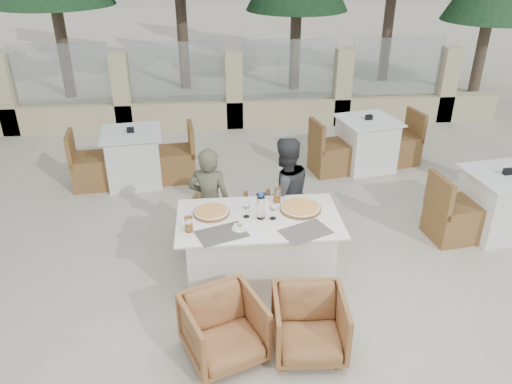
{
  "coord_description": "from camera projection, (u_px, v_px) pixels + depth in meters",
  "views": [
    {
      "loc": [
        -0.41,
        -4.08,
        3.25
      ],
      "look_at": [
        -0.0,
        0.39,
        0.9
      ],
      "focal_mm": 35.0,
      "sensor_mm": 36.0,
      "label": 1
    }
  ],
  "objects": [
    {
      "name": "diner_left",
      "position": [
        210.0,
        202.0,
        5.43
      ],
      "size": [
        0.52,
        0.39,
        1.27
      ],
      "primitive_type": "imported",
      "rotation": [
        0.0,
        0.0,
        2.94
      ],
      "color": "#50523B",
      "rests_on": "ground"
    },
    {
      "name": "beer_glass_left",
      "position": [
        189.0,
        224.0,
        4.61
      ],
      "size": [
        0.1,
        0.1,
        0.15
      ],
      "primitive_type": "cylinder",
      "rotation": [
        0.0,
        0.0,
        0.36
      ],
      "color": "orange",
      "rests_on": "dining_table"
    },
    {
      "name": "olive_dish",
      "position": [
        240.0,
        227.0,
        4.68
      ],
      "size": [
        0.14,
        0.14,
        0.04
      ],
      "primitive_type": null,
      "rotation": [
        0.0,
        0.0,
        0.38
      ],
      "color": "white",
      "rests_on": "dining_table"
    },
    {
      "name": "pizza_left",
      "position": [
        211.0,
        212.0,
        4.92
      ],
      "size": [
        0.41,
        0.41,
        0.05
      ],
      "primitive_type": "cylinder",
      "rotation": [
        0.0,
        0.0,
        -0.16
      ],
      "color": "#CF651C",
      "rests_on": "dining_table"
    },
    {
      "name": "bg_table_b",
      "position": [
        366.0,
        144.0,
        7.59
      ],
      "size": [
        1.77,
        1.14,
        0.77
      ],
      "primitive_type": null,
      "rotation": [
        0.0,
        0.0,
        0.21
      ],
      "color": "white",
      "rests_on": "ground"
    },
    {
      "name": "bg_table_a",
      "position": [
        134.0,
        158.0,
        7.12
      ],
      "size": [
        1.72,
        1.01,
        0.77
      ],
      "primitive_type": null,
      "rotation": [
        0.0,
        0.0,
        0.12
      ],
      "color": "silver",
      "rests_on": "ground"
    },
    {
      "name": "dining_table",
      "position": [
        259.0,
        251.0,
        5.04
      ],
      "size": [
        1.6,
        0.9,
        0.77
      ],
      "primitive_type": null,
      "color": "white",
      "rests_on": "ground"
    },
    {
      "name": "armchair_far_left",
      "position": [
        218.0,
        221.0,
        5.76
      ],
      "size": [
        0.74,
        0.75,
        0.57
      ],
      "primitive_type": "imported",
      "rotation": [
        0.0,
        0.0,
        2.91
      ],
      "color": "olive",
      "rests_on": "ground"
    },
    {
      "name": "placemat_near_left",
      "position": [
        222.0,
        234.0,
        4.61
      ],
      "size": [
        0.53,
        0.44,
        0.0
      ],
      "primitive_type": "cube",
      "rotation": [
        0.0,
        0.0,
        0.35
      ],
      "color": "#545048",
      "rests_on": "dining_table"
    },
    {
      "name": "wine_glass_near",
      "position": [
        273.0,
        210.0,
        4.81
      ],
      "size": [
        0.09,
        0.09,
        0.18
      ],
      "primitive_type": null,
      "rotation": [
        0.0,
        0.0,
        -0.18
      ],
      "color": "silver",
      "rests_on": "dining_table"
    },
    {
      "name": "armchair_near_right",
      "position": [
        309.0,
        325.0,
        4.24
      ],
      "size": [
        0.64,
        0.65,
        0.57
      ],
      "primitive_type": "imported",
      "rotation": [
        0.0,
        0.0,
        -0.05
      ],
      "color": "#926035",
      "rests_on": "ground"
    },
    {
      "name": "armchair_far_right",
      "position": [
        290.0,
        225.0,
        5.65
      ],
      "size": [
        0.79,
        0.81,
        0.6
      ],
      "primitive_type": "imported",
      "rotation": [
        0.0,
        0.0,
        2.88
      ],
      "color": "#996537",
      "rests_on": "ground"
    },
    {
      "name": "bg_table_c",
      "position": [
        499.0,
        203.0,
        5.92
      ],
      "size": [
        1.73,
        1.03,
        0.77
      ],
      "primitive_type": null,
      "rotation": [
        0.0,
        0.0,
        0.13
      ],
      "color": "white",
      "rests_on": "ground"
    },
    {
      "name": "placemat_near_right",
      "position": [
        306.0,
        232.0,
        4.64
      ],
      "size": [
        0.53,
        0.46,
        0.0
      ],
      "primitive_type": "cube",
      "rotation": [
        0.0,
        0.0,
        0.43
      ],
      "color": "#615A53",
      "rests_on": "dining_table"
    },
    {
      "name": "beer_glass_right",
      "position": [
        277.0,
        195.0,
        5.12
      ],
      "size": [
        0.1,
        0.1,
        0.16
      ],
      "primitive_type": "cylinder",
      "rotation": [
        0.0,
        0.0,
        0.37
      ],
      "color": "orange",
      "rests_on": "dining_table"
    },
    {
      "name": "diner_right",
      "position": [
        284.0,
        195.0,
        5.5
      ],
      "size": [
        0.79,
        0.7,
        1.34
      ],
      "primitive_type": "imported",
      "rotation": [
        0.0,
        0.0,
        3.49
      ],
      "color": "#343638",
      "rests_on": "ground"
    },
    {
      "name": "water_bottle",
      "position": [
        261.0,
        206.0,
        4.8
      ],
      "size": [
        0.09,
        0.09,
        0.27
      ],
      "primitive_type": "cylinder",
      "rotation": [
        0.0,
        0.0,
        0.2
      ],
      "color": "#9DB7CE",
      "rests_on": "dining_table"
    },
    {
      "name": "sand_patch",
      "position": [
        221.0,
        36.0,
        17.49
      ],
      "size": [
        30.0,
        16.0,
        0.01
      ],
      "primitive_type": "cube",
      "color": "beige",
      "rests_on": "ground"
    },
    {
      "name": "wine_glass_centre",
      "position": [
        246.0,
        209.0,
        4.84
      ],
      "size": [
        0.09,
        0.09,
        0.18
      ],
      "primitive_type": null,
      "rotation": [
        0.0,
        0.0,
        -0.17
      ],
      "color": "silver",
      "rests_on": "dining_table"
    },
    {
      "name": "armchair_near_left",
      "position": [
        224.0,
        329.0,
        4.19
      ],
      "size": [
        0.8,
        0.81,
        0.58
      ],
      "primitive_type": "imported",
      "rotation": [
        0.0,
        0.0,
        0.37
      ],
      "color": "#9D6539",
      "rests_on": "ground"
    },
    {
      "name": "ground",
      "position": [
        260.0,
        287.0,
        5.14
      ],
      "size": [
        80.0,
        80.0,
        0.0
      ],
      "primitive_type": "plane",
      "color": "#BDB7A1",
      "rests_on": "ground"
    },
    {
      "name": "pizza_right",
      "position": [
        300.0,
        208.0,
        4.99
      ],
      "size": [
        0.43,
        0.43,
        0.05
      ],
      "primitive_type": "cylinder",
      "rotation": [
        0.0,
        0.0,
        -0.04
      ],
      "color": "orange",
      "rests_on": "dining_table"
    },
    {
      "name": "perimeter_wall_far",
      "position": [
        234.0,
        84.0,
        9.01
      ],
      "size": [
        10.0,
        0.34,
        1.6
      ],
      "primitive_type": null,
      "color": "beige",
      "rests_on": "ground"
    }
  ]
}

